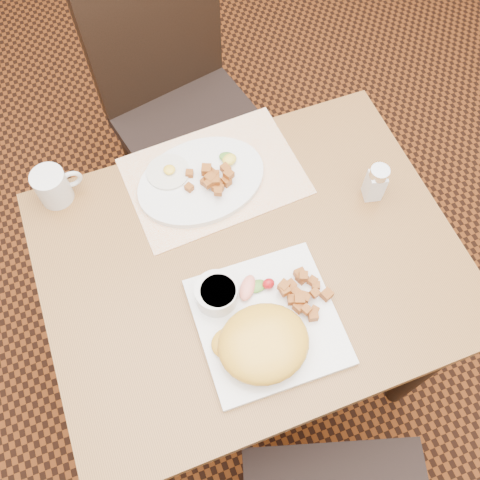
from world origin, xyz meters
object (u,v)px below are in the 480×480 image
Objects in this scene: plate_square at (267,322)px; plate_oval at (201,181)px; chair_far at (180,98)px; coffee_mug at (53,186)px; salt_shaker at (376,182)px; table at (251,280)px.

plate_square is 0.37m from plate_oval.
coffee_mug is at bearing 31.75° from chair_far.
coffee_mug is at bearing 159.61° from salt_shaker.
coffee_mug is at bearing 139.21° from table.
salt_shaker is (0.34, 0.20, 0.04)m from plate_square.
coffee_mug is at bearing 126.55° from plate_square.
plate_square is at bearing -87.59° from plate_oval.
table is at bearing -169.71° from salt_shaker.
plate_square is at bearing -53.45° from coffee_mug.
table is 0.69m from chair_far.
chair_far is 0.60m from coffee_mug.
plate_oval is (-0.02, 0.37, 0.00)m from plate_square.
table is 2.96× the size of plate_oval.
table is 9.00× the size of salt_shaker.
chair_far is 3.46× the size of plate_square.
salt_shaker is 0.72m from coffee_mug.
plate_square reaches higher than table.
plate_oval is (-0.04, 0.23, 0.12)m from table.
salt_shaker is (0.36, -0.17, 0.04)m from plate_oval.
chair_far is at bearing 81.15° from plate_oval.
salt_shaker is at bearing -25.32° from plate_oval.
coffee_mug is (-0.32, 0.08, 0.03)m from plate_oval.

